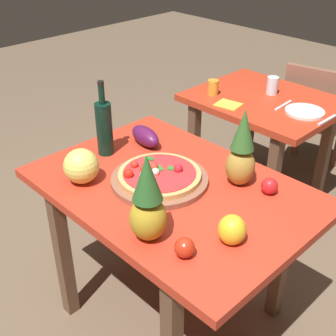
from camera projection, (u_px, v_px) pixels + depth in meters
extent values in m
plane|color=brown|center=(172.00, 310.00, 2.28)|extent=(10.00, 10.00, 0.00)
cube|color=brown|center=(63.00, 256.00, 2.10)|extent=(0.06, 0.06, 0.72)
cube|color=brown|center=(172.00, 195.00, 2.53)|extent=(0.06, 0.06, 0.72)
cube|color=brown|center=(281.00, 258.00, 2.09)|extent=(0.06, 0.06, 0.72)
cube|color=red|center=(173.00, 189.00, 1.90)|extent=(1.18, 0.82, 0.04)
cube|color=brown|center=(193.00, 155.00, 2.92)|extent=(0.06, 0.06, 0.72)
cube|color=brown|center=(271.00, 192.00, 2.56)|extent=(0.06, 0.06, 0.72)
cube|color=brown|center=(249.00, 127.00, 3.29)|extent=(0.06, 0.06, 0.72)
cube|color=brown|center=(324.00, 156.00, 2.92)|extent=(0.06, 0.06, 0.72)
cube|color=red|center=(265.00, 101.00, 2.72)|extent=(0.86, 0.70, 0.04)
cube|color=brown|center=(297.00, 131.00, 3.57)|extent=(0.04, 0.04, 0.41)
cube|color=brown|center=(325.00, 160.00, 3.18)|extent=(0.04, 0.04, 0.41)
cube|color=brown|center=(281.00, 148.00, 3.34)|extent=(0.04, 0.04, 0.41)
cube|color=brown|center=(316.00, 118.00, 3.26)|extent=(0.47, 0.47, 0.04)
cube|color=brown|center=(312.00, 97.00, 3.02)|extent=(0.40, 0.11, 0.40)
cylinder|color=brown|center=(160.00, 180.00, 1.90)|extent=(0.42, 0.42, 0.02)
cylinder|color=tan|center=(160.00, 175.00, 1.89)|extent=(0.35, 0.35, 0.02)
cylinder|color=red|center=(160.00, 172.00, 1.88)|extent=(0.31, 0.31, 0.00)
sphere|color=red|center=(128.00, 174.00, 1.85)|extent=(0.04, 0.04, 0.04)
sphere|color=red|center=(153.00, 167.00, 1.90)|extent=(0.04, 0.04, 0.04)
sphere|color=red|center=(134.00, 165.00, 1.92)|extent=(0.03, 0.03, 0.03)
sphere|color=red|center=(178.00, 169.00, 1.89)|extent=(0.04, 0.04, 0.04)
sphere|color=red|center=(144.00, 169.00, 1.89)|extent=(0.03, 0.03, 0.03)
sphere|color=red|center=(146.00, 166.00, 1.91)|extent=(0.03, 0.03, 0.03)
cube|color=#367E34|center=(151.00, 166.00, 1.92)|extent=(0.05, 0.03, 0.00)
cube|color=#377926|center=(159.00, 168.00, 1.90)|extent=(0.05, 0.04, 0.00)
cube|color=#317B29|center=(173.00, 168.00, 1.90)|extent=(0.05, 0.05, 0.00)
cube|color=#2C6F27|center=(149.00, 159.00, 1.97)|extent=(0.05, 0.05, 0.00)
sphere|color=white|center=(152.00, 178.00, 1.83)|extent=(0.03, 0.03, 0.03)
sphere|color=white|center=(155.00, 172.00, 1.87)|extent=(0.03, 0.03, 0.03)
sphere|color=white|center=(144.00, 176.00, 1.84)|extent=(0.04, 0.04, 0.04)
sphere|color=white|center=(146.00, 172.00, 1.86)|extent=(0.03, 0.03, 0.03)
cylinder|color=black|center=(104.00, 129.00, 2.06)|extent=(0.08, 0.08, 0.25)
cylinder|color=black|center=(102.00, 94.00, 1.98)|extent=(0.03, 0.03, 0.09)
cylinder|color=black|center=(101.00, 83.00, 1.95)|extent=(0.03, 0.03, 0.02)
ellipsoid|color=gold|center=(148.00, 218.00, 1.56)|extent=(0.13, 0.13, 0.17)
cone|color=#2B5F27|center=(147.00, 178.00, 1.47)|extent=(0.11, 0.11, 0.17)
ellipsoid|color=#AB8836|center=(240.00, 166.00, 1.86)|extent=(0.12, 0.12, 0.17)
cone|color=#33662A|center=(244.00, 129.00, 1.77)|extent=(0.10, 0.10, 0.17)
sphere|color=#DFDB62|center=(81.00, 166.00, 1.88)|extent=(0.15, 0.15, 0.15)
ellipsoid|color=yellow|center=(232.00, 230.00, 1.55)|extent=(0.10, 0.10, 0.11)
ellipsoid|color=#531744|center=(145.00, 136.00, 2.18)|extent=(0.21, 0.12, 0.09)
sphere|color=red|center=(270.00, 186.00, 1.82)|extent=(0.07, 0.07, 0.07)
sphere|color=red|center=(185.00, 248.00, 1.50)|extent=(0.07, 0.07, 0.07)
cylinder|color=orange|center=(213.00, 87.00, 2.74)|extent=(0.07, 0.07, 0.09)
cylinder|color=silver|center=(272.00, 85.00, 2.75)|extent=(0.07, 0.07, 0.11)
cylinder|color=white|center=(305.00, 112.00, 2.52)|extent=(0.22, 0.22, 0.02)
cube|color=silver|center=(283.00, 105.00, 2.61)|extent=(0.03, 0.18, 0.01)
cube|color=silver|center=(327.00, 120.00, 2.44)|extent=(0.02, 0.18, 0.01)
cube|color=yellow|center=(228.00, 105.00, 2.62)|extent=(0.16, 0.14, 0.01)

